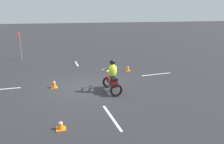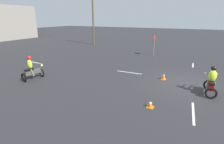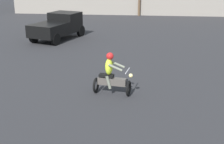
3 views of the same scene
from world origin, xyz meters
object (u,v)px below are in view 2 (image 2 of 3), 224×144
Objects in this scene: stop_sign at (154,41)px; motorcycle_rider_foreground at (211,82)px; traffic_cone_near_right at (164,77)px; traffic_cone_mid_center at (150,104)px; motorcycle_rider_background at (32,69)px; utility_pole_near at (93,20)px.

motorcycle_rider_foreground is at bearing -148.21° from stop_sign.
traffic_cone_near_right is 4.26m from traffic_cone_mid_center.
stop_sign is at bearing 73.12° from motorcycle_rider_background.
traffic_cone_near_right is at bearing 35.46° from motorcycle_rider_background.
motorcycle_rider_background reaches higher than traffic_cone_near_right.
stop_sign is at bearing -111.45° from utility_pole_near.
utility_pole_near is (15.45, 4.97, 2.97)m from motorcycle_rider_background.
stop_sign is 7.89m from traffic_cone_near_right.
utility_pole_near is (12.68, 15.72, 2.97)m from motorcycle_rider_foreground.
utility_pole_near reaches higher than motorcycle_rider_background.
stop_sign reaches higher than motorcycle_rider_foreground.
motorcycle_rider_foreground reaches higher than traffic_cone_near_right.
motorcycle_rider_foreground is at bearing 23.07° from motorcycle_rider_background.
motorcycle_rider_background reaches higher than traffic_cone_mid_center.
motorcycle_rider_background is 16.50m from utility_pole_near.
stop_sign is at bearing 118.20° from motorcycle_rider_foreground.
motorcycle_rider_foreground is 0.22× the size of utility_pole_near.
traffic_cone_mid_center is at bearing -166.34° from stop_sign.
motorcycle_rider_foreground is at bearing -128.90° from utility_pole_near.
traffic_cone_near_right is 0.06× the size of utility_pole_near.
stop_sign reaches higher than motorcycle_rider_background.
stop_sign reaches higher than traffic_cone_near_right.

